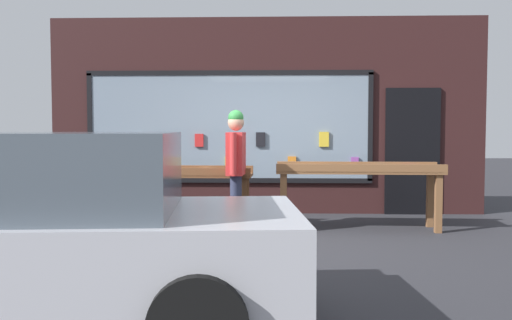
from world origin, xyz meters
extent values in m
plane|color=#2D2D33|center=(0.00, 0.00, 0.00)|extent=(40.00, 40.00, 0.00)
cube|color=#331919|center=(0.00, 2.40, 1.64)|extent=(7.27, 0.20, 3.28)
cube|color=gray|center=(-0.62, 2.27, 1.46)|extent=(4.70, 0.03, 1.80)
cube|color=black|center=(-0.62, 2.27, 2.36)|extent=(4.78, 0.06, 0.08)
cube|color=black|center=(-0.62, 2.27, 0.56)|extent=(4.78, 0.06, 0.08)
cube|color=black|center=(-2.97, 2.27, 1.46)|extent=(0.08, 0.06, 1.80)
cube|color=black|center=(1.73, 2.27, 1.46)|extent=(0.08, 0.06, 1.80)
cube|color=silver|center=(-2.72, 2.23, 0.84)|extent=(0.16, 0.03, 0.18)
cube|color=silver|center=(-2.16, 2.23, 1.21)|extent=(0.14, 0.03, 0.23)
cube|color=#5999A5|center=(-1.67, 2.23, 0.87)|extent=(0.13, 0.03, 0.24)
cube|color=red|center=(-1.12, 2.23, 1.23)|extent=(0.14, 0.03, 0.22)
cube|color=yellow|center=(-0.62, 2.23, 0.85)|extent=(0.12, 0.03, 0.23)
cube|color=black|center=(-0.09, 2.23, 1.25)|extent=(0.15, 0.03, 0.24)
cube|color=orange|center=(0.43, 2.23, 0.86)|extent=(0.14, 0.03, 0.21)
cube|color=yellow|center=(0.96, 2.23, 1.25)|extent=(0.16, 0.03, 0.25)
cube|color=#994CA5|center=(1.47, 2.23, 0.86)|extent=(0.12, 0.03, 0.20)
cube|color=black|center=(2.43, 2.27, 1.05)|extent=(0.90, 0.04, 2.10)
cube|color=brown|center=(-2.41, 0.69, 0.37)|extent=(0.09, 0.09, 0.75)
cube|color=brown|center=(-0.28, 0.63, 0.37)|extent=(0.09, 0.09, 0.75)
cube|color=brown|center=(-2.40, 1.10, 0.37)|extent=(0.09, 0.09, 0.75)
cube|color=brown|center=(-0.27, 1.04, 0.37)|extent=(0.09, 0.09, 0.75)
cube|color=brown|center=(-1.34, 0.86, 0.77)|extent=(2.34, 0.63, 0.04)
cube|color=brown|center=(-1.35, 0.61, 0.83)|extent=(2.33, 0.12, 0.12)
cube|color=brown|center=(-1.33, 1.12, 0.83)|extent=(2.33, 0.12, 0.12)
cube|color=#5999A5|center=(-2.36, 0.84, 0.79)|extent=(0.22, 0.25, 0.02)
cube|color=silver|center=(-1.85, 0.86, 0.80)|extent=(0.19, 0.25, 0.03)
cube|color=#994CA5|center=(-1.37, 0.74, 0.80)|extent=(0.14, 0.21, 0.03)
cube|color=silver|center=(-0.86, 0.98, 0.80)|extent=(0.19, 0.25, 0.03)
cube|color=#2659B2|center=(-0.29, 0.70, 0.80)|extent=(0.18, 0.24, 0.02)
cube|color=brown|center=(0.27, 0.66, 0.40)|extent=(0.09, 0.09, 0.80)
cube|color=brown|center=(2.39, 0.60, 0.40)|extent=(0.09, 0.09, 0.80)
cube|color=brown|center=(0.28, 1.13, 0.40)|extent=(0.09, 0.09, 0.80)
cube|color=brown|center=(2.41, 1.07, 0.40)|extent=(0.09, 0.09, 0.80)
cube|color=brown|center=(1.34, 0.86, 0.82)|extent=(2.34, 0.70, 0.04)
cube|color=brown|center=(1.33, 0.58, 0.88)|extent=(2.33, 0.12, 0.12)
cube|color=brown|center=(1.35, 1.15, 0.88)|extent=(2.33, 0.12, 0.12)
cube|color=black|center=(0.33, 1.04, 0.85)|extent=(0.17, 0.23, 0.02)
cube|color=black|center=(0.54, 0.74, 0.86)|extent=(0.16, 0.24, 0.02)
cube|color=yellow|center=(0.74, 0.75, 0.86)|extent=(0.18, 0.24, 0.02)
cube|color=black|center=(1.03, 1.06, 0.86)|extent=(0.15, 0.20, 0.03)
cube|color=orange|center=(1.22, 0.84, 0.86)|extent=(0.18, 0.22, 0.03)
cube|color=black|center=(1.44, 0.93, 0.86)|extent=(0.17, 0.22, 0.03)
cube|color=#2659B2|center=(1.69, 0.98, 0.86)|extent=(0.15, 0.21, 0.03)
cube|color=red|center=(1.87, 0.71, 0.86)|extent=(0.17, 0.20, 0.03)
cube|color=#994CA5|center=(2.10, 0.97, 0.86)|extent=(0.17, 0.22, 0.02)
cube|color=#338C4C|center=(2.36, 0.76, 0.85)|extent=(0.15, 0.20, 0.02)
cylinder|color=#2D334C|center=(-0.38, 0.31, 0.40)|extent=(0.14, 0.14, 0.81)
cylinder|color=#2D334C|center=(-0.37, 0.47, 0.40)|extent=(0.14, 0.14, 0.81)
cube|color=red|center=(-0.37, 0.39, 1.10)|extent=(0.24, 0.47, 0.57)
cylinder|color=red|center=(-0.39, 0.10, 1.11)|extent=(0.09, 0.09, 0.54)
cylinder|color=red|center=(-0.36, 0.68, 1.11)|extent=(0.09, 0.09, 0.54)
sphere|color=tan|center=(-0.37, 0.39, 1.51)|extent=(0.22, 0.22, 0.22)
sphere|color=#338C3F|center=(-0.37, 0.39, 1.58)|extent=(0.21, 0.21, 0.21)
ellipsoid|color=black|center=(-0.07, 0.18, 0.28)|extent=(0.30, 0.40, 0.21)
ellipsoid|color=black|center=(-0.07, 0.18, 0.29)|extent=(0.27, 0.27, 0.22)
sphere|color=black|center=(0.00, 0.39, 0.32)|extent=(0.19, 0.19, 0.19)
cylinder|color=black|center=(-0.12, -0.02, 0.31)|extent=(0.06, 0.10, 0.12)
cylinder|color=black|center=(0.02, 0.27, 0.09)|extent=(0.04, 0.04, 0.18)
cylinder|color=black|center=(-0.08, 0.30, 0.09)|extent=(0.04, 0.04, 0.18)
cylinder|color=black|center=(-0.05, 0.06, 0.09)|extent=(0.04, 0.04, 0.18)
cylinder|color=black|center=(-0.15, 0.09, 0.09)|extent=(0.04, 0.04, 0.18)
cube|color=silver|center=(-1.70, -3.31, 0.57)|extent=(4.22, 2.03, 0.55)
cube|color=#4C5660|center=(-1.70, -3.31, 1.13)|extent=(2.41, 1.66, 0.56)
cylinder|color=black|center=(-0.44, -2.36, 0.30)|extent=(0.61, 0.23, 0.60)
camera|label=1|loc=(0.17, -7.25, 1.45)|focal=40.00mm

